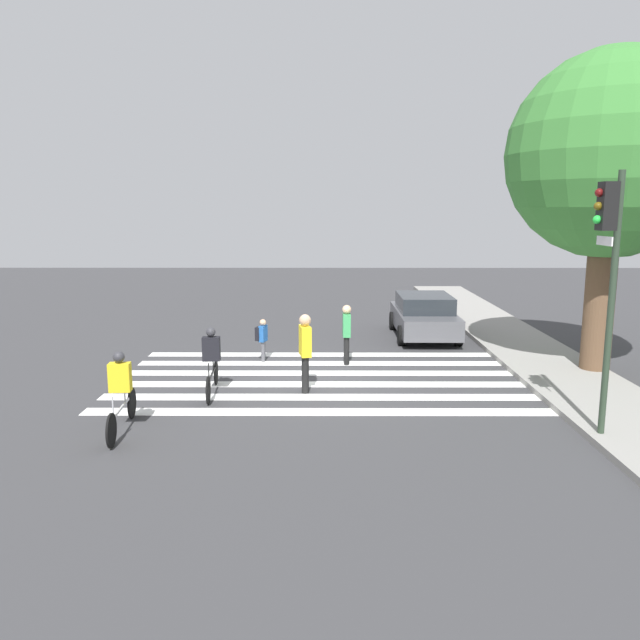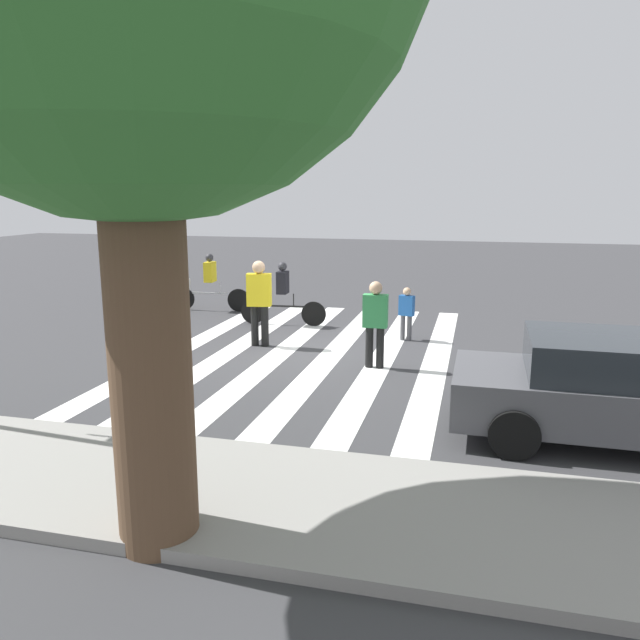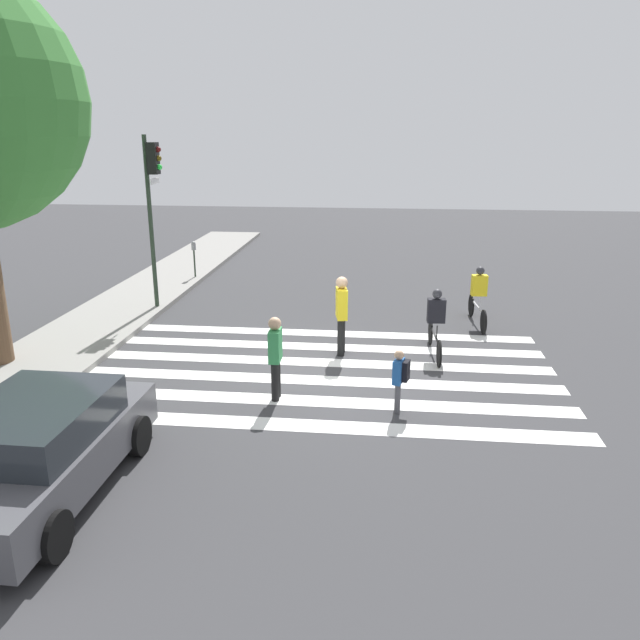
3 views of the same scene
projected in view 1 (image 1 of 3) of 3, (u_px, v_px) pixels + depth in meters
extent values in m
plane|color=#38383A|center=(319.00, 379.00, 15.78)|extent=(60.00, 60.00, 0.00)
cube|color=gray|center=(566.00, 376.00, 15.74)|extent=(36.00, 2.50, 0.14)
cube|color=white|center=(319.00, 354.00, 18.37)|extent=(0.50, 10.00, 0.01)
cube|color=white|center=(319.00, 363.00, 17.33)|extent=(0.50, 10.00, 0.01)
cube|color=white|center=(319.00, 373.00, 16.30)|extent=(0.50, 10.00, 0.01)
cube|color=white|center=(319.00, 384.00, 15.26)|extent=(0.50, 10.00, 0.01)
cube|color=white|center=(319.00, 397.00, 14.22)|extent=(0.50, 10.00, 0.01)
cube|color=white|center=(318.00, 412.00, 13.19)|extent=(0.50, 10.00, 0.01)
cylinder|color=#283828|center=(611.00, 310.00, 11.16)|extent=(0.12, 0.12, 4.90)
cube|color=black|center=(607.00, 206.00, 10.84)|extent=(0.32, 0.26, 0.84)
cube|color=silver|center=(605.00, 241.00, 10.95)|extent=(0.60, 0.02, 0.16)
sphere|color=#590F0F|center=(599.00, 193.00, 10.80)|extent=(0.15, 0.15, 0.15)
sphere|color=#59470F|center=(598.00, 206.00, 10.84)|extent=(0.15, 0.15, 0.15)
sphere|color=#26D83F|center=(597.00, 220.00, 10.88)|extent=(0.15, 0.15, 0.15)
cylinder|color=brown|center=(599.00, 305.00, 15.94)|extent=(0.74, 0.74, 3.64)
sphere|color=#387A33|center=(611.00, 155.00, 15.29)|extent=(5.07, 5.07, 5.07)
cylinder|color=black|center=(346.00, 349.00, 17.31)|extent=(0.15, 0.15, 0.78)
cylinder|color=black|center=(347.00, 351.00, 17.11)|extent=(0.15, 0.15, 0.78)
cube|color=#338C4C|center=(347.00, 325.00, 17.09)|extent=(0.46, 0.21, 0.62)
sphere|color=tan|center=(347.00, 309.00, 17.01)|extent=(0.25, 0.25, 0.25)
cylinder|color=#4C4C51|center=(264.00, 351.00, 17.63)|extent=(0.11, 0.11, 0.57)
cylinder|color=#4C4C51|center=(263.00, 352.00, 17.48)|extent=(0.11, 0.11, 0.57)
cube|color=#1E5199|center=(263.00, 333.00, 17.47)|extent=(0.36, 0.24, 0.45)
sphere|color=tan|center=(263.00, 322.00, 17.41)|extent=(0.18, 0.18, 0.18)
cube|color=black|center=(258.00, 334.00, 17.43)|extent=(0.27, 0.18, 0.38)
cylinder|color=black|center=(305.00, 372.00, 14.69)|extent=(0.16, 0.16, 0.88)
cylinder|color=black|center=(305.00, 375.00, 14.46)|extent=(0.16, 0.16, 0.88)
cube|color=yellow|center=(305.00, 341.00, 14.43)|extent=(0.54, 0.32, 0.69)
sphere|color=tan|center=(305.00, 320.00, 14.35)|extent=(0.27, 0.27, 0.27)
cylinder|color=black|center=(111.00, 431.00, 11.18)|extent=(0.63, 0.08, 0.63)
cylinder|color=black|center=(132.00, 403.00, 12.76)|extent=(0.63, 0.08, 0.63)
cube|color=#B2B2B7|center=(122.00, 407.00, 11.94)|extent=(1.37, 0.13, 0.04)
cylinder|color=#B2B2B7|center=(125.00, 395.00, 12.19)|extent=(0.03, 0.03, 0.32)
cylinder|color=#B2B2B7|center=(113.00, 407.00, 11.31)|extent=(0.03, 0.03, 0.40)
cube|color=yellow|center=(120.00, 377.00, 11.83)|extent=(0.27, 0.42, 0.55)
sphere|color=#333338|center=(119.00, 357.00, 11.76)|extent=(0.22, 0.22, 0.22)
cylinder|color=black|center=(208.00, 391.00, 13.68)|extent=(0.61, 0.08, 0.61)
cylinder|color=black|center=(216.00, 372.00, 15.21)|extent=(0.61, 0.08, 0.61)
cube|color=black|center=(212.00, 374.00, 14.41)|extent=(1.32, 0.11, 0.04)
cylinder|color=black|center=(213.00, 364.00, 14.65)|extent=(0.03, 0.03, 0.32)
cylinder|color=black|center=(209.00, 372.00, 13.80)|extent=(0.03, 0.03, 0.40)
cube|color=black|center=(211.00, 349.00, 14.31)|extent=(0.26, 0.41, 0.55)
sphere|color=#333338|center=(211.00, 332.00, 14.24)|extent=(0.22, 0.22, 0.22)
cube|color=#4C4C51|center=(424.00, 320.00, 20.78)|extent=(4.22, 1.87, 0.64)
cube|color=#23282D|center=(424.00, 303.00, 20.67)|extent=(2.32, 1.71, 0.53)
cylinder|color=black|center=(459.00, 336.00, 19.53)|extent=(0.64, 0.21, 0.64)
cylinder|color=black|center=(401.00, 335.00, 19.55)|extent=(0.64, 0.21, 0.64)
cylinder|color=black|center=(443.00, 321.00, 22.09)|extent=(0.64, 0.21, 0.64)
cylinder|color=black|center=(393.00, 321.00, 22.12)|extent=(0.64, 0.21, 0.64)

